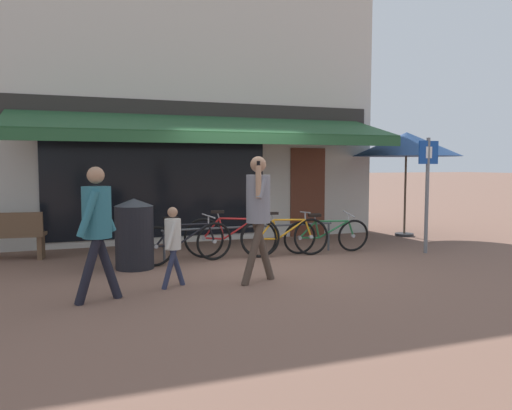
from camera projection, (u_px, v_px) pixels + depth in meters
The scene contains 13 objects.
ground_plane at pixel (263, 264), 8.56m from camera, with size 160.00×160.00×0.00m, color brown.
shop_front at pixel (187, 110), 12.27m from camera, with size 8.63×4.82×6.14m.
bike_rack_rail at pixel (251, 231), 9.35m from camera, with size 3.38×0.04×0.57m.
bicycle_black at pixel (186, 242), 8.61m from camera, with size 1.76×0.52×0.83m.
bicycle_red at pixel (232, 236), 9.15m from camera, with size 1.70×0.66×0.88m.
bicycle_orange at pixel (285, 236), 9.31m from camera, with size 1.72×0.52×0.84m.
bicycle_green at pixel (327, 235), 9.63m from camera, with size 1.76×0.52×0.80m.
pedestrian_adult at pixel (258, 204), 7.19m from camera, with size 0.61×0.60×1.85m.
pedestrian_child at pixel (173, 238), 6.92m from camera, with size 0.38×0.40×1.14m.
pedestrian_second_adult at pixel (97, 220), 6.17m from camera, with size 0.60×0.54×1.70m.
litter_bin at pixel (134, 234), 8.18m from camera, with size 0.64×0.64×1.16m.
parking_sign at pixel (427, 182), 9.56m from camera, with size 0.44×0.07×2.22m.
cafe_parasol at pixel (406, 145), 11.81m from camera, with size 2.53×2.53×2.48m.
Camera 1 is at (-3.07, -7.87, 1.72)m, focal length 35.00 mm.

